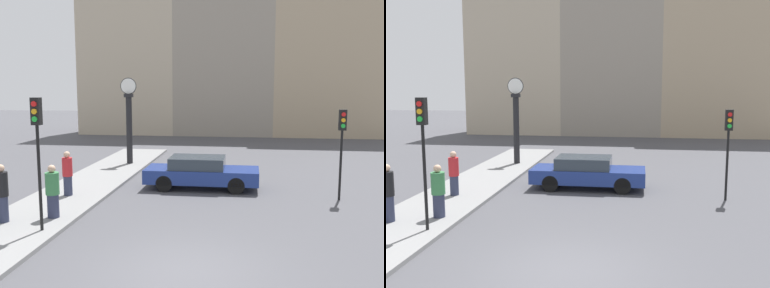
# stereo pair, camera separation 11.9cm
# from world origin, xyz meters

# --- Properties ---
(ground_plane) EXTENTS (120.00, 120.00, 0.00)m
(ground_plane) POSITION_xyz_m (0.00, 0.00, 0.00)
(ground_plane) COLOR #47474C
(sidewalk_corner) EXTENTS (2.87, 19.70, 0.12)m
(sidewalk_corner) POSITION_xyz_m (-5.30, 7.85, 0.06)
(sidewalk_corner) COLOR gray
(sidewalk_corner) RESTS_ON ground_plane
(building_row) EXTENTS (26.69, 5.00, 14.92)m
(building_row) POSITION_xyz_m (0.03, 28.55, 7.17)
(building_row) COLOR #B7A88E
(building_row) RESTS_ON ground_plane
(sedan_car) EXTENTS (4.65, 1.73, 1.33)m
(sedan_car) POSITION_xyz_m (-0.51, 8.00, 0.69)
(sedan_car) COLOR navy
(sedan_car) RESTS_ON ground_plane
(traffic_light_near) EXTENTS (0.26, 0.24, 3.79)m
(traffic_light_near) POSITION_xyz_m (-4.39, 1.89, 2.84)
(traffic_light_near) COLOR black
(traffic_light_near) RESTS_ON sidewalk_corner
(traffic_light_far) EXTENTS (0.26, 0.24, 3.38)m
(traffic_light_far) POSITION_xyz_m (4.82, 6.90, 2.43)
(traffic_light_far) COLOR black
(traffic_light_far) RESTS_ON ground_plane
(street_clock) EXTENTS (0.85, 0.41, 4.52)m
(street_clock) POSITION_xyz_m (-4.86, 12.58, 2.35)
(street_clock) COLOR black
(street_clock) RESTS_ON sidewalk_corner
(pedestrian_green_hoodie) EXTENTS (0.43, 0.43, 1.68)m
(pedestrian_green_hoodie) POSITION_xyz_m (-4.60, 3.07, 0.95)
(pedestrian_green_hoodie) COLOR #2D334C
(pedestrian_green_hoodie) RESTS_ON sidewalk_corner
(pedestrian_black_jacket) EXTENTS (0.38, 0.38, 1.78)m
(pedestrian_black_jacket) POSITION_xyz_m (-5.90, 2.43, 1.01)
(pedestrian_black_jacket) COLOR #2D334C
(pedestrian_black_jacket) RESTS_ON sidewalk_corner
(pedestrian_red_top) EXTENTS (0.38, 0.38, 1.68)m
(pedestrian_red_top) POSITION_xyz_m (-5.29, 5.74, 0.96)
(pedestrian_red_top) COLOR #2D334C
(pedestrian_red_top) RESTS_ON sidewalk_corner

